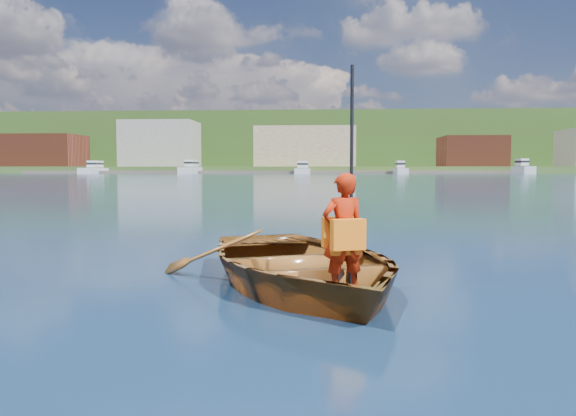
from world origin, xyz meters
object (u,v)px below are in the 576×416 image
child_paddler (343,233)px  dock (315,172)px  rowboat (300,263)px  marina_yachts (325,169)px

child_paddler → dock: size_ratio=0.01×
rowboat → marina_yachts: bearing=89.7°
child_paddler → marina_yachts: size_ratio=0.02×
marina_yachts → rowboat: bearing=-90.3°
child_paddler → rowboat: bearing=120.7°
dock → rowboat: bearing=-89.2°
child_paddler → dock: child_paddler is taller
dock → marina_yachts: 5.44m
dock → marina_yachts: marina_yachts is taller
dock → marina_yachts: (2.70, -4.64, 0.91)m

